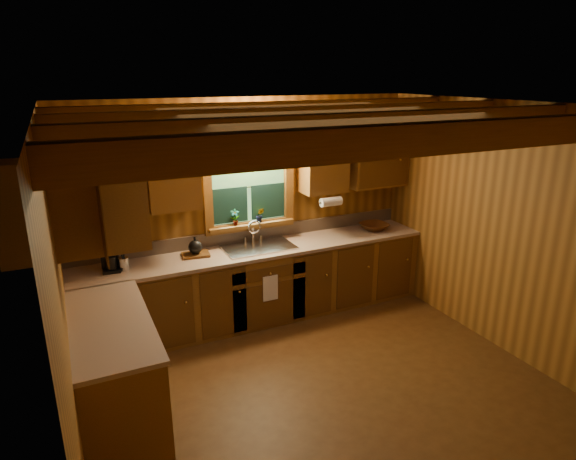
% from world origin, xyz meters
% --- Properties ---
extents(room, '(4.20, 4.20, 4.20)m').
position_xyz_m(room, '(0.00, 0.00, 1.30)').
color(room, '#4D2F12').
rests_on(room, ground).
extents(ceiling_beams, '(4.20, 2.54, 0.18)m').
position_xyz_m(ceiling_beams, '(0.00, 0.00, 2.49)').
color(ceiling_beams, brown).
rests_on(ceiling_beams, room).
extents(base_cabinets, '(4.20, 2.22, 0.86)m').
position_xyz_m(base_cabinets, '(-0.49, 1.28, 0.43)').
color(base_cabinets, brown).
rests_on(base_cabinets, ground).
extents(countertop, '(4.20, 2.24, 0.04)m').
position_xyz_m(countertop, '(-0.48, 1.29, 0.88)').
color(countertop, tan).
rests_on(countertop, base_cabinets).
extents(backsplash, '(4.20, 0.02, 0.16)m').
position_xyz_m(backsplash, '(0.00, 1.89, 0.98)').
color(backsplash, '#9D8169').
rests_on(backsplash, room).
extents(dishwasher_panel, '(0.02, 0.60, 0.80)m').
position_xyz_m(dishwasher_panel, '(-1.47, 0.68, 0.43)').
color(dishwasher_panel, white).
rests_on(dishwasher_panel, base_cabinets).
extents(upper_cabinets, '(4.19, 1.77, 0.78)m').
position_xyz_m(upper_cabinets, '(-0.56, 1.42, 1.84)').
color(upper_cabinets, brown).
rests_on(upper_cabinets, room).
extents(window, '(1.12, 0.08, 1.00)m').
position_xyz_m(window, '(0.00, 1.87, 1.53)').
color(window, brown).
rests_on(window, room).
extents(window_sill, '(1.06, 0.14, 0.04)m').
position_xyz_m(window_sill, '(0.00, 1.82, 1.12)').
color(window_sill, brown).
rests_on(window_sill, room).
extents(wall_sconce, '(0.45, 0.21, 0.17)m').
position_xyz_m(wall_sconce, '(0.00, 1.75, 2.16)').
color(wall_sconce, black).
rests_on(wall_sconce, room).
extents(paper_towel_roll, '(0.27, 0.11, 0.11)m').
position_xyz_m(paper_towel_roll, '(0.92, 1.53, 1.37)').
color(paper_towel_roll, white).
rests_on(paper_towel_roll, upper_cabinets).
extents(dish_towel, '(0.18, 0.01, 0.30)m').
position_xyz_m(dish_towel, '(0.00, 1.26, 0.52)').
color(dish_towel, white).
rests_on(dish_towel, base_cabinets).
extents(sink, '(0.82, 0.48, 0.43)m').
position_xyz_m(sink, '(0.00, 1.60, 0.86)').
color(sink, silver).
rests_on(sink, countertop).
extents(coffee_maker, '(0.18, 0.23, 0.32)m').
position_xyz_m(coffee_maker, '(-1.64, 1.64, 1.06)').
color(coffee_maker, black).
rests_on(coffee_maker, countertop).
extents(utensil_crock, '(0.11, 0.11, 0.31)m').
position_xyz_m(utensil_crock, '(-1.52, 1.57, 0.98)').
color(utensil_crock, silver).
rests_on(utensil_crock, countertop).
extents(cutting_board, '(0.32, 0.25, 0.03)m').
position_xyz_m(cutting_board, '(-0.74, 1.66, 0.91)').
color(cutting_board, '#523011').
rests_on(cutting_board, countertop).
extents(teakettle, '(0.16, 0.16, 0.20)m').
position_xyz_m(teakettle, '(-0.74, 1.66, 1.01)').
color(teakettle, black).
rests_on(teakettle, cutting_board).
extents(wicker_basket, '(0.38, 0.38, 0.09)m').
position_xyz_m(wicker_basket, '(1.62, 1.59, 0.94)').
color(wicker_basket, '#48230C').
rests_on(wicker_basket, countertop).
extents(potted_plant_left, '(0.12, 0.09, 0.20)m').
position_xyz_m(potted_plant_left, '(-0.20, 1.82, 1.24)').
color(potted_plant_left, '#523011').
rests_on(potted_plant_left, window_sill).
extents(potted_plant_right, '(0.12, 0.11, 0.18)m').
position_xyz_m(potted_plant_right, '(0.11, 1.81, 1.23)').
color(potted_plant_right, '#523011').
rests_on(potted_plant_right, window_sill).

